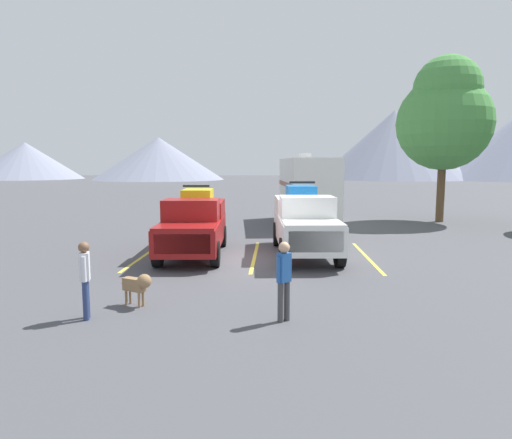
{
  "coord_description": "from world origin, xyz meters",
  "views": [
    {
      "loc": [
        0.75,
        -15.0,
        3.27
      ],
      "look_at": [
        0.0,
        1.91,
        1.2
      ],
      "focal_mm": 31.68,
      "sensor_mm": 36.0,
      "label": 1
    }
  ],
  "objects_px": {
    "pickup_truck_b": "(304,221)",
    "camper_trailer_a": "(307,187)",
    "pickup_truck_a": "(194,223)",
    "dog": "(139,284)",
    "person_a": "(85,275)",
    "person_b": "(284,276)"
  },
  "relations": [
    {
      "from": "pickup_truck_b",
      "to": "camper_trailer_a",
      "type": "relative_size",
      "value": 0.71
    },
    {
      "from": "camper_trailer_a",
      "to": "person_a",
      "type": "xyz_separation_m",
      "value": [
        -5.7,
        -15.45,
        -1.09
      ]
    },
    {
      "from": "person_b",
      "to": "dog",
      "type": "relative_size",
      "value": 2.11
    },
    {
      "from": "pickup_truck_b",
      "to": "person_a",
      "type": "relative_size",
      "value": 3.48
    },
    {
      "from": "person_b",
      "to": "dog",
      "type": "distance_m",
      "value": 3.45
    },
    {
      "from": "pickup_truck_a",
      "to": "person_a",
      "type": "height_order",
      "value": "pickup_truck_a"
    },
    {
      "from": "person_a",
      "to": "person_b",
      "type": "height_order",
      "value": "person_b"
    },
    {
      "from": "person_a",
      "to": "pickup_truck_a",
      "type": "bearing_deg",
      "value": 81.53
    },
    {
      "from": "pickup_truck_b",
      "to": "camper_trailer_a",
      "type": "xyz_separation_m",
      "value": [
        0.65,
        8.19,
        0.82
      ]
    },
    {
      "from": "pickup_truck_b",
      "to": "person_a",
      "type": "distance_m",
      "value": 8.85
    },
    {
      "from": "camper_trailer_a",
      "to": "dog",
      "type": "xyz_separation_m",
      "value": [
        -4.83,
        -14.58,
        -1.51
      ]
    },
    {
      "from": "person_a",
      "to": "person_b",
      "type": "bearing_deg",
      "value": 0.57
    },
    {
      "from": "dog",
      "to": "camper_trailer_a",
      "type": "bearing_deg",
      "value": 71.67
    },
    {
      "from": "pickup_truck_b",
      "to": "camper_trailer_a",
      "type": "distance_m",
      "value": 8.26
    },
    {
      "from": "pickup_truck_b",
      "to": "person_b",
      "type": "xyz_separation_m",
      "value": [
        -0.86,
        -7.22,
        -0.25
      ]
    },
    {
      "from": "person_a",
      "to": "dog",
      "type": "relative_size",
      "value": 2.08
    },
    {
      "from": "pickup_truck_a",
      "to": "pickup_truck_b",
      "type": "height_order",
      "value": "pickup_truck_b"
    },
    {
      "from": "camper_trailer_a",
      "to": "person_b",
      "type": "height_order",
      "value": "camper_trailer_a"
    },
    {
      "from": "pickup_truck_a",
      "to": "pickup_truck_b",
      "type": "distance_m",
      "value": 4.01
    },
    {
      "from": "camper_trailer_a",
      "to": "pickup_truck_b",
      "type": "bearing_deg",
      "value": -94.57
    },
    {
      "from": "pickup_truck_a",
      "to": "dog",
      "type": "xyz_separation_m",
      "value": [
        -0.17,
        -6.15,
        -0.6
      ]
    },
    {
      "from": "camper_trailer_a",
      "to": "person_a",
      "type": "height_order",
      "value": "camper_trailer_a"
    }
  ]
}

